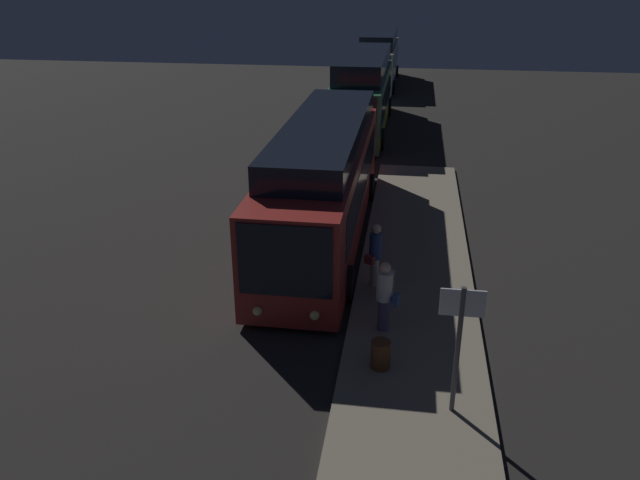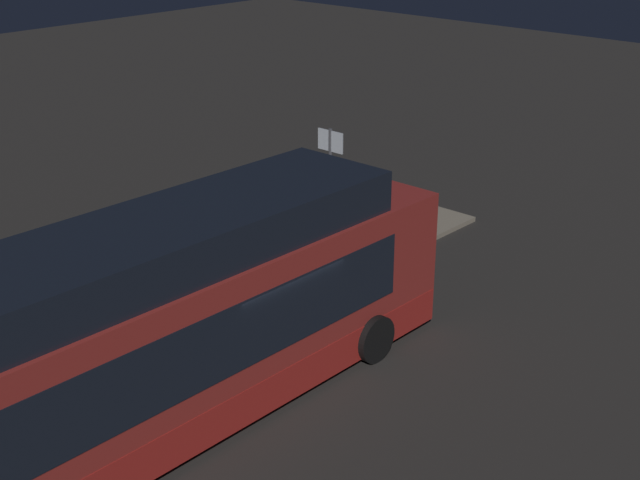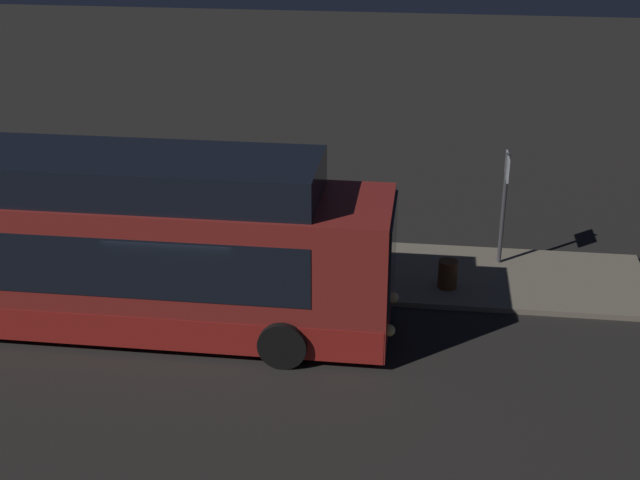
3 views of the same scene
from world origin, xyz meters
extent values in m
plane|color=#2B2826|center=(0.00, 0.00, 0.00)|extent=(80.00, 80.00, 0.00)
cube|color=gray|center=(0.00, 3.22, 0.06)|extent=(20.00, 3.23, 0.13)
cube|color=maroon|center=(-2.03, 0.15, 1.58)|extent=(12.42, 2.54, 2.82)
cube|color=#B2231E|center=(-2.03, 0.15, 0.52)|extent=(12.36, 2.56, 0.70)
cube|color=black|center=(-2.34, 0.15, 1.92)|extent=(10.19, 2.57, 1.24)
cube|color=black|center=(4.20, 0.15, 1.98)|extent=(0.06, 2.23, 1.80)
sphere|color=#F9E58C|center=(4.22, 0.85, 0.62)|extent=(0.24, 0.24, 0.24)
sphere|color=#F9E58C|center=(4.22, -0.55, 0.62)|extent=(0.24, 0.24, 0.24)
cylinder|color=black|center=(2.19, 1.42, 0.48)|extent=(0.97, 0.30, 0.97)
cylinder|color=black|center=(2.19, -1.12, 0.48)|extent=(0.97, 0.30, 0.97)
cube|color=black|center=(-2.53, 0.15, 3.38)|extent=(10.56, 2.34, 0.78)
cylinder|color=silver|center=(1.52, 2.09, 0.54)|extent=(0.32, 0.32, 0.83)
cylinder|color=#334C8C|center=(1.52, 2.09, 1.31)|extent=(0.46, 0.46, 0.72)
sphere|color=beige|center=(1.52, 2.09, 1.81)|extent=(0.27, 0.27, 0.27)
cube|color=maroon|center=(1.75, 1.96, 1.00)|extent=(0.26, 0.31, 0.24)
cylinder|color=#4C476B|center=(3.79, 2.46, 0.54)|extent=(0.32, 0.32, 0.82)
cylinder|color=silver|center=(3.79, 2.46, 1.30)|extent=(0.45, 0.45, 0.71)
sphere|color=beige|center=(3.79, 2.46, 1.79)|extent=(0.27, 0.27, 0.27)
cube|color=#334C7F|center=(3.86, 2.74, 1.00)|extent=(0.30, 0.20, 0.24)
cube|color=beige|center=(2.10, 2.53, 0.47)|extent=(0.42, 0.26, 0.69)
cylinder|color=black|center=(2.10, 2.53, 0.94)|extent=(0.02, 0.02, 0.24)
cylinder|color=#4C4C51|center=(6.62, 3.99, 1.51)|extent=(0.10, 0.10, 2.76)
cube|color=silver|center=(6.62, 3.99, 2.56)|extent=(0.04, 0.83, 0.55)
cylinder|color=#593319|center=(5.38, 2.49, 0.45)|extent=(0.44, 0.44, 0.65)
camera|label=1|loc=(16.91, 2.86, 8.23)|focal=35.00mm
camera|label=2|loc=(-9.89, -10.75, 8.94)|focal=50.00mm
camera|label=3|loc=(4.83, -15.86, 9.30)|focal=50.00mm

